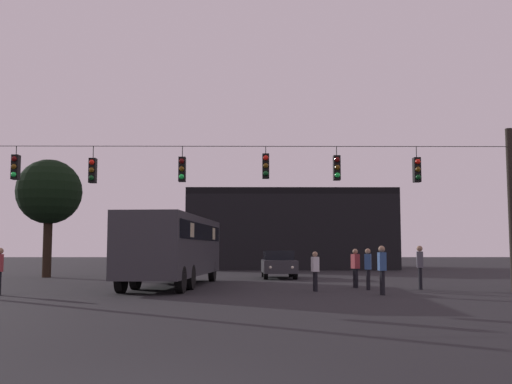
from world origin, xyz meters
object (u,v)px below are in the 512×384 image
Objects in this scene: pedestrian_crossing_right at (315,269)px; pedestrian_trailing at (420,264)px; pedestrian_crossing_center at (382,267)px; tree_left_silhouette at (49,193)px; pedestrian_crossing_left at (0,268)px; pedestrian_far_side at (368,267)px; pedestrian_near_bus at (355,266)px; city_bus at (175,243)px; car_near_right at (279,264)px.

pedestrian_trailing reaches higher than pedestrian_crossing_right.
pedestrian_crossing_center is 21.33m from tree_left_silhouette.
tree_left_silhouette is (-18.49, 10.27, 3.86)m from pedestrian_trailing.
pedestrian_far_side is at bearing 11.02° from pedestrian_crossing_left.
pedestrian_far_side is (-2.15, -0.27, -0.07)m from pedestrian_trailing.
pedestrian_far_side is 19.83m from tree_left_silhouette.
pedestrian_crossing_center reaches higher than pedestrian_far_side.
pedestrian_crossing_center is at bearing -85.84° from pedestrian_near_bus.
pedestrian_trailing is (2.44, -0.98, 0.09)m from pedestrian_near_bus.
city_bus reaches higher than pedestrian_near_bus.
pedestrian_crossing_left is 1.02× the size of pedestrian_far_side.
car_near_right is at bearing 55.84° from city_bus.
car_near_right is at bearing 108.06° from pedestrian_far_side.
pedestrian_crossing_right is 4.47m from pedestrian_trailing.
car_near_right is 2.62× the size of pedestrian_crossing_left.
tree_left_silhouette reaches higher than pedestrian_far_side.
tree_left_silhouette is at bearing 141.09° from pedestrian_crossing_center.
city_bus reaches higher than pedestrian_trailing.
pedestrian_far_side is at bearing 89.80° from pedestrian_crossing_center.
pedestrian_crossing_right is at bearing -166.32° from pedestrian_trailing.
city_bus is at bearing -44.31° from tree_left_silhouette.
pedestrian_far_side is (3.14, -9.63, 0.13)m from car_near_right.
pedestrian_crossing_left is 13.81m from pedestrian_near_bus.
tree_left_silhouette is at bearing 101.96° from pedestrian_crossing_left.
pedestrian_near_bus is 1.28m from pedestrian_far_side.
pedestrian_crossing_left reaches higher than pedestrian_crossing_right.
city_bus is at bearing 168.03° from pedestrian_trailing.
car_near_right is at bearing 95.19° from pedestrian_crossing_right.
car_near_right is 2.87× the size of pedestrian_crossing_right.
car_near_right is 0.65× the size of tree_left_silhouette.
pedestrian_crossing_left is at bearing -168.98° from pedestrian_far_side.
pedestrian_far_side reaches higher than pedestrian_near_bus.
city_bus is 7.88m from pedestrian_near_bus.
tree_left_silhouette reaches higher than pedestrian_crossing_left.
pedestrian_crossing_right is at bearing -28.84° from city_bus.
pedestrian_near_bus is (7.74, -1.18, -0.95)m from city_bus.
pedestrian_near_bus reaches higher than car_near_right.
pedestrian_crossing_center is at bearing -32.29° from city_bus.
pedestrian_crossing_right is 0.94× the size of pedestrian_near_bus.
pedestrian_far_side is at bearing -32.81° from tree_left_silhouette.
pedestrian_crossing_left is 13.80m from pedestrian_far_side.
pedestrian_crossing_left reaches higher than pedestrian_far_side.
tree_left_silhouette reaches higher than pedestrian_trailing.
pedestrian_near_bus is at bearing -30.07° from tree_left_silhouette.
car_near_right is 2.49× the size of pedestrian_trailing.
pedestrian_near_bus is at bearing 94.16° from pedestrian_crossing_center.
tree_left_silhouette is (-16.04, 9.29, 3.94)m from pedestrian_near_bus.
pedestrian_near_bus is 0.93× the size of pedestrian_trailing.
pedestrian_near_bus is at bearing 16.32° from pedestrian_crossing_left.
city_bus is 8.44m from pedestrian_far_side.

